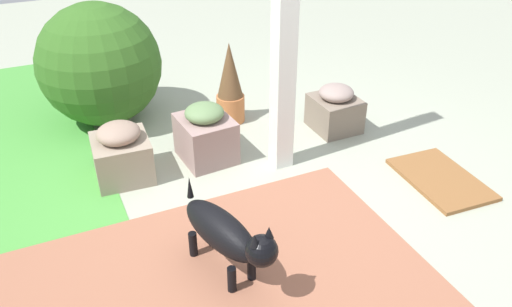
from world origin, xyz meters
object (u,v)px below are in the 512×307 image
Objects in this scene: stone_planter_mid at (206,134)px; dog at (226,234)px; stone_planter_nearest at (335,109)px; round_shrub at (100,65)px; terracotta_pot_spiky at (230,85)px; porch_pillar at (285,2)px; stone_planter_far at (122,153)px; doormat at (441,179)px.

stone_planter_mid is 1.25m from dog.
dog reaches higher than stone_planter_mid.
round_shrub reaches higher than stone_planter_nearest.
porch_pillar is at bearing -174.53° from terracotta_pot_spiky.
round_shrub is 1.44× the size of terracotta_pot_spiky.
stone_planter_far is 1.16m from terracotta_pot_spiky.
terracotta_pot_spiky is 1.84m from doormat.
doormat is (-1.00, -2.06, -0.18)m from stone_planter_far.
stone_planter_mid is 0.65× the size of terracotta_pot_spiky.
stone_planter_nearest is at bearing -65.02° from porch_pillar.
porch_pillar reaches higher than doormat.
porch_pillar is 3.35× the size of dog.
stone_planter_nearest reaches higher than doormat.
stone_planter_mid is 0.65× the size of doormat.
stone_planter_mid reaches higher than stone_planter_nearest.
porch_pillar is 6.14× the size of stone_planter_nearest.
stone_planter_nearest is 0.56× the size of doormat.
terracotta_pot_spiky reaches higher than stone_planter_mid.
stone_planter_far is (0.01, 0.63, -0.01)m from stone_planter_mid.
stone_planter_mid is (-0.01, 1.15, 0.03)m from stone_planter_nearest.
stone_planter_nearest is 0.55× the size of dog.
stone_planter_nearest is at bearing -50.21° from dog.
stone_planter_nearest is 0.39× the size of round_shrub.
dog is (-1.21, -0.32, 0.09)m from stone_planter_far.
porch_pillar is 5.31× the size of stone_planter_mid.
round_shrub reaches higher than stone_planter_mid.
round_shrub is at bearing 45.49° from doormat.
porch_pillar is 1.52m from dog.
terracotta_pot_spiky reaches higher than doormat.
stone_planter_mid is 1.06× the size of stone_planter_far.
round_shrub is 2.84m from doormat.
round_shrub is at bearing 64.48° from terracotta_pot_spiky.
doormat is at bearing -124.81° from stone_planter_mid.
stone_planter_far is at bearing 14.70° from dog.
porch_pillar is at bearing -122.11° from stone_planter_mid.
stone_planter_nearest is at bearing -90.05° from stone_planter_far.
dog is at bearing -165.30° from stone_planter_far.
stone_planter_far is 0.61× the size of terracotta_pot_spiky.
stone_planter_nearest is (0.31, -0.66, -1.03)m from porch_pillar.
porch_pillar reaches higher than stone_planter_nearest.
porch_pillar is 1.16m from stone_planter_mid.
doormat is (-1.50, -1.02, -0.32)m from terracotta_pot_spiky.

